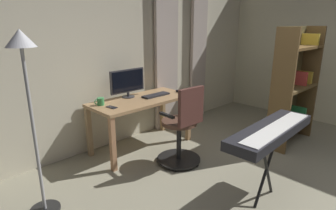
{
  "coord_description": "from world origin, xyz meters",
  "views": [
    {
      "loc": [
        2.58,
        0.62,
        1.74
      ],
      "look_at": [
        0.33,
        -1.69,
        0.77
      ],
      "focal_mm": 29.85,
      "sensor_mm": 36.0,
      "label": 1
    }
  ],
  "objects_px": {
    "cell_phone_by_monitor": "(112,107)",
    "mug_tea": "(100,101)",
    "office_chair": "(182,128)",
    "computer_mouse": "(178,91)",
    "floor_lamp": "(27,82)",
    "bookshelf": "(291,87)",
    "piano_keyboard": "(271,132)",
    "desk": "(141,106)",
    "computer_monitor": "(128,82)",
    "computer_keyboard": "(156,95)"
  },
  "relations": [
    {
      "from": "office_chair",
      "to": "piano_keyboard",
      "type": "distance_m",
      "value": 1.13
    },
    {
      "from": "office_chair",
      "to": "floor_lamp",
      "type": "xyz_separation_m",
      "value": [
        1.62,
        -0.28,
        0.78
      ]
    },
    {
      "from": "mug_tea",
      "to": "bookshelf",
      "type": "height_order",
      "value": "bookshelf"
    },
    {
      "from": "computer_mouse",
      "to": "bookshelf",
      "type": "height_order",
      "value": "bookshelf"
    },
    {
      "from": "office_chair",
      "to": "computer_monitor",
      "type": "distance_m",
      "value": 1.05
    },
    {
      "from": "computer_monitor",
      "to": "computer_mouse",
      "type": "height_order",
      "value": "computer_monitor"
    },
    {
      "from": "bookshelf",
      "to": "floor_lamp",
      "type": "relative_size",
      "value": 1.0
    },
    {
      "from": "office_chair",
      "to": "bookshelf",
      "type": "height_order",
      "value": "bookshelf"
    },
    {
      "from": "mug_tea",
      "to": "piano_keyboard",
      "type": "distance_m",
      "value": 2.06
    },
    {
      "from": "piano_keyboard",
      "to": "desk",
      "type": "bearing_deg",
      "value": -89.25
    },
    {
      "from": "computer_keyboard",
      "to": "mug_tea",
      "type": "xyz_separation_m",
      "value": [
        0.81,
        -0.15,
        0.04
      ]
    },
    {
      "from": "computer_keyboard",
      "to": "piano_keyboard",
      "type": "height_order",
      "value": "piano_keyboard"
    },
    {
      "from": "computer_keyboard",
      "to": "mug_tea",
      "type": "bearing_deg",
      "value": -10.22
    },
    {
      "from": "floor_lamp",
      "to": "piano_keyboard",
      "type": "bearing_deg",
      "value": 140.48
    },
    {
      "from": "cell_phone_by_monitor",
      "to": "piano_keyboard",
      "type": "relative_size",
      "value": 0.12
    },
    {
      "from": "office_chair",
      "to": "computer_mouse",
      "type": "distance_m",
      "value": 0.92
    },
    {
      "from": "desk",
      "to": "computer_keyboard",
      "type": "relative_size",
      "value": 3.36
    },
    {
      "from": "office_chair",
      "to": "cell_phone_by_monitor",
      "type": "bearing_deg",
      "value": 133.6
    },
    {
      "from": "cell_phone_by_monitor",
      "to": "mug_tea",
      "type": "height_order",
      "value": "mug_tea"
    },
    {
      "from": "computer_mouse",
      "to": "mug_tea",
      "type": "bearing_deg",
      "value": -10.04
    },
    {
      "from": "bookshelf",
      "to": "piano_keyboard",
      "type": "bearing_deg",
      "value": 17.23
    },
    {
      "from": "cell_phone_by_monitor",
      "to": "computer_monitor",
      "type": "bearing_deg",
      "value": -156.98
    },
    {
      "from": "cell_phone_by_monitor",
      "to": "bookshelf",
      "type": "xyz_separation_m",
      "value": [
        -2.22,
        1.27,
        0.11
      ]
    },
    {
      "from": "computer_keyboard",
      "to": "cell_phone_by_monitor",
      "type": "xyz_separation_m",
      "value": [
        0.77,
        0.04,
        -0.01
      ]
    },
    {
      "from": "cell_phone_by_monitor",
      "to": "mug_tea",
      "type": "bearing_deg",
      "value": -85.55
    },
    {
      "from": "bookshelf",
      "to": "computer_keyboard",
      "type": "bearing_deg",
      "value": -42.3
    },
    {
      "from": "desk",
      "to": "computer_monitor",
      "type": "distance_m",
      "value": 0.38
    },
    {
      "from": "mug_tea",
      "to": "computer_keyboard",
      "type": "bearing_deg",
      "value": 169.78
    },
    {
      "from": "computer_mouse",
      "to": "computer_keyboard",
      "type": "bearing_deg",
      "value": -9.66
    },
    {
      "from": "desk",
      "to": "mug_tea",
      "type": "relative_size",
      "value": 10.6
    },
    {
      "from": "desk",
      "to": "mug_tea",
      "type": "bearing_deg",
      "value": -12.15
    },
    {
      "from": "cell_phone_by_monitor",
      "to": "computer_mouse",
      "type": "bearing_deg",
      "value": 170.78
    },
    {
      "from": "piano_keyboard",
      "to": "floor_lamp",
      "type": "height_order",
      "value": "floor_lamp"
    },
    {
      "from": "office_chair",
      "to": "computer_monitor",
      "type": "height_order",
      "value": "computer_monitor"
    },
    {
      "from": "bookshelf",
      "to": "mug_tea",
      "type": "bearing_deg",
      "value": -32.9
    },
    {
      "from": "office_chair",
      "to": "bookshelf",
      "type": "xyz_separation_m",
      "value": [
        -1.65,
        0.6,
        0.36
      ]
    },
    {
      "from": "computer_monitor",
      "to": "piano_keyboard",
      "type": "height_order",
      "value": "computer_monitor"
    },
    {
      "from": "office_chair",
      "to": "computer_mouse",
      "type": "xyz_separation_m",
      "value": [
        -0.6,
        -0.64,
        0.26
      ]
    },
    {
      "from": "mug_tea",
      "to": "floor_lamp",
      "type": "bearing_deg",
      "value": 29.85
    },
    {
      "from": "office_chair",
      "to": "computer_keyboard",
      "type": "relative_size",
      "value": 2.4
    },
    {
      "from": "computer_monitor",
      "to": "piano_keyboard",
      "type": "xyz_separation_m",
      "value": [
        -0.16,
        2.04,
        -0.21
      ]
    },
    {
      "from": "desk",
      "to": "computer_mouse",
      "type": "bearing_deg",
      "value": 171.83
    },
    {
      "from": "mug_tea",
      "to": "floor_lamp",
      "type": "height_order",
      "value": "floor_lamp"
    },
    {
      "from": "computer_keyboard",
      "to": "cell_phone_by_monitor",
      "type": "height_order",
      "value": "computer_keyboard"
    },
    {
      "from": "cell_phone_by_monitor",
      "to": "floor_lamp",
      "type": "height_order",
      "value": "floor_lamp"
    },
    {
      "from": "office_chair",
      "to": "computer_mouse",
      "type": "height_order",
      "value": "office_chair"
    },
    {
      "from": "computer_keyboard",
      "to": "floor_lamp",
      "type": "xyz_separation_m",
      "value": [
        1.82,
        0.43,
        0.52
      ]
    },
    {
      "from": "computer_mouse",
      "to": "floor_lamp",
      "type": "xyz_separation_m",
      "value": [
        2.22,
        0.37,
        0.51
      ]
    },
    {
      "from": "bookshelf",
      "to": "computer_monitor",
      "type": "bearing_deg",
      "value": -41.15
    },
    {
      "from": "mug_tea",
      "to": "office_chair",
      "type": "bearing_deg",
      "value": 125.49
    }
  ]
}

